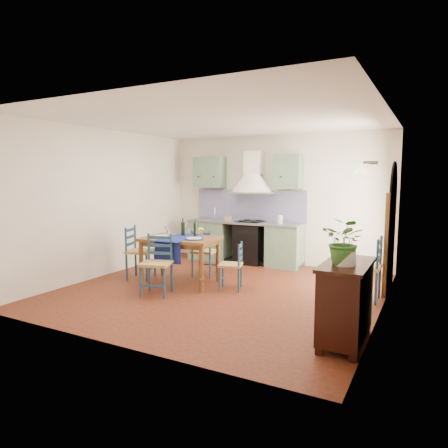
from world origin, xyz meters
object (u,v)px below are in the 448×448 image
at_px(dining_table, 180,243).
at_px(potted_plant, 345,242).
at_px(sideboard, 345,299).
at_px(chair_near, 157,264).

xyz_separation_m(dining_table, potted_plant, (3.10, -1.37, 0.46)).
xyz_separation_m(dining_table, sideboard, (3.10, -1.24, -0.23)).
relative_size(dining_table, sideboard, 1.33).
xyz_separation_m(sideboard, potted_plant, (-0.00, -0.13, 0.69)).
distance_m(dining_table, potted_plant, 3.42).
bearing_deg(chair_near, potted_plant, -12.20).
bearing_deg(sideboard, potted_plant, -90.03).
bearing_deg(chair_near, sideboard, -9.91).
bearing_deg(sideboard, dining_table, 158.15).
bearing_deg(dining_table, sideboard, -21.85).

